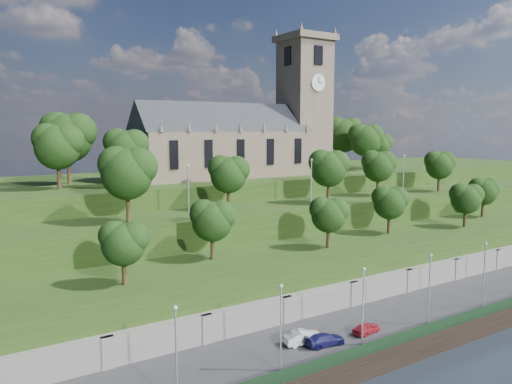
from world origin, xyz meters
TOP-DOWN VIEW (x-y plane):
  - ground at (0.00, 0.00)m, footprint 320.00×320.00m
  - promenade at (0.00, 6.00)m, footprint 160.00×12.00m
  - quay_wall at (0.00, -0.05)m, footprint 160.00×0.50m
  - fence at (0.00, 0.60)m, footprint 160.00×0.10m
  - retaining_wall at (0.00, 11.97)m, footprint 160.00×2.10m
  - embankment_lower at (0.00, 18.00)m, footprint 160.00×12.00m
  - embankment_upper at (0.00, 29.00)m, footprint 160.00×10.00m
  - hilltop at (0.00, 50.00)m, footprint 160.00×32.00m
  - church at (0.79, 45.98)m, footprint 38.60×12.35m
  - trees_lower at (2.71, 18.13)m, footprint 70.66×8.76m
  - trees_upper at (-1.81, 28.16)m, footprint 64.22×8.41m
  - trees_hilltop at (-1.66, 45.39)m, footprint 71.55×16.55m
  - lamp_posts_promenade at (-2.00, 2.50)m, footprint 60.36×0.36m
  - lamp_posts_upper at (-0.00, 26.00)m, footprint 40.36×0.36m
  - car_left at (-9.61, 4.28)m, footprint 3.56×1.77m
  - car_middle at (-16.81, 5.87)m, footprint 4.41×2.12m
  - car_right at (-15.21, 4.41)m, footprint 4.41×2.28m

SIDE VIEW (x-z plane):
  - ground at x=0.00m, z-range 0.00..0.00m
  - promenade at x=0.00m, z-range 0.00..2.00m
  - quay_wall at x=0.00m, z-range 0.00..2.20m
  - retaining_wall at x=0.00m, z-range 0.00..5.00m
  - car_left at x=-9.61m, z-range 2.00..3.17m
  - fence at x=0.00m, z-range 2.00..3.20m
  - car_right at x=-15.21m, z-range 2.00..3.22m
  - car_middle at x=-16.81m, z-range 2.00..3.39m
  - embankment_lower at x=0.00m, z-range 0.00..8.00m
  - embankment_upper at x=0.00m, z-range 0.00..12.00m
  - lamp_posts_promenade at x=-2.00m, z-range 2.61..10.64m
  - hilltop at x=0.00m, z-range 0.00..15.00m
  - trees_lower at x=2.71m, z-range 9.12..16.35m
  - lamp_posts_upper at x=0.00m, z-range 12.59..19.70m
  - trees_upper at x=-1.81m, z-range 12.97..22.42m
  - trees_hilltop at x=-1.66m, z-range 16.23..27.37m
  - church at x=0.79m, z-range 8.72..36.32m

